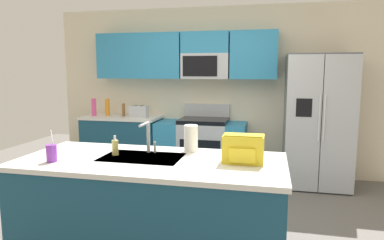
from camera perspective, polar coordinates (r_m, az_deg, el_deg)
name	(u,v)px	position (r m, az deg, el deg)	size (l,w,h in m)	color
ground_plane	(182,227)	(3.80, -1.70, -17.17)	(9.00, 9.00, 0.00)	#66605B
kitchen_wall_unit	(205,80)	(5.51, 2.23, 6.54)	(5.20, 0.43, 2.60)	beige
back_counter	(123,144)	(5.75, -11.32, -3.81)	(1.23, 0.63, 0.90)	navy
range_oven	(201,148)	(5.36, 1.54, -4.60)	(1.36, 0.61, 1.10)	#B7BABF
refrigerator	(318,121)	(5.15, 19.94, -0.17)	(0.90, 0.76, 1.85)	#4C4F54
island_counter	(152,210)	(3.05, -6.62, -14.54)	(2.20, 0.98, 0.90)	navy
toaster	(139,111)	(5.50, -8.70, 1.41)	(0.28, 0.16, 0.18)	#B7BABF
pepper_mill	(124,110)	(5.65, -11.18, 1.64)	(0.05, 0.05, 0.20)	brown
bottle_orange	(107,107)	(5.79, -13.72, 2.07)	(0.07, 0.07, 0.27)	orange
bottle_pink	(94,107)	(5.82, -15.81, 2.05)	(0.07, 0.07, 0.28)	#EA4C93
sink_faucet	(148,135)	(3.08, -7.27, -2.38)	(0.08, 0.21, 0.28)	#B7BABF
drink_cup_purple	(52,153)	(3.01, -22.06, -5.05)	(0.08, 0.08, 0.26)	purple
soap_dispenser	(115,147)	(3.08, -12.50, -4.39)	(0.06, 0.06, 0.17)	#D8CC66
paper_towel_roll	(191,138)	(3.13, -0.19, -3.02)	(0.12, 0.12, 0.24)	white
backpack	(243,148)	(2.79, 8.43, -4.59)	(0.32, 0.22, 0.23)	yellow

